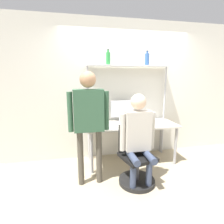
{
  "coord_description": "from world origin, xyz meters",
  "views": [
    {
      "loc": [
        -1.0,
        -2.67,
        1.63
      ],
      "look_at": [
        -0.48,
        -0.14,
        1.1
      ],
      "focal_mm": 28.0,
      "sensor_mm": 36.0,
      "label": 1
    }
  ],
  "objects_px": {
    "bottle_blue": "(147,59)",
    "person_standing": "(89,114)",
    "bottle_green": "(108,58)",
    "laptop": "(129,123)",
    "person_seated": "(138,133)",
    "office_chair": "(136,165)",
    "cell_phone": "(145,126)",
    "monitor": "(123,110)"
  },
  "relations": [
    {
      "from": "person_seated",
      "to": "bottle_green",
      "type": "xyz_separation_m",
      "value": [
        -0.27,
        0.94,
        1.14
      ]
    },
    {
      "from": "laptop",
      "to": "person_standing",
      "type": "bearing_deg",
      "value": -150.39
    },
    {
      "from": "office_chair",
      "to": "bottle_green",
      "type": "height_order",
      "value": "bottle_green"
    },
    {
      "from": "person_standing",
      "to": "bottle_green",
      "type": "distance_m",
      "value": 1.24
    },
    {
      "from": "monitor",
      "to": "person_standing",
      "type": "distance_m",
      "value": 1.07
    },
    {
      "from": "office_chair",
      "to": "laptop",
      "type": "bearing_deg",
      "value": 84.78
    },
    {
      "from": "laptop",
      "to": "bottle_blue",
      "type": "relative_size",
      "value": 1.3
    },
    {
      "from": "cell_phone",
      "to": "office_chair",
      "type": "distance_m",
      "value": 0.76
    },
    {
      "from": "office_chair",
      "to": "person_seated",
      "type": "xyz_separation_m",
      "value": [
        0.01,
        -0.05,
        0.54
      ]
    },
    {
      "from": "cell_phone",
      "to": "office_chair",
      "type": "bearing_deg",
      "value": -123.91
    },
    {
      "from": "person_seated",
      "to": "bottle_green",
      "type": "bearing_deg",
      "value": 106.12
    },
    {
      "from": "bottle_blue",
      "to": "person_seated",
      "type": "bearing_deg",
      "value": -117.16
    },
    {
      "from": "person_seated",
      "to": "bottle_blue",
      "type": "xyz_separation_m",
      "value": [
        0.48,
        0.94,
        1.14
      ]
    },
    {
      "from": "person_standing",
      "to": "laptop",
      "type": "bearing_deg",
      "value": 29.61
    },
    {
      "from": "laptop",
      "to": "bottle_blue",
      "type": "bearing_deg",
      "value": 39.37
    },
    {
      "from": "laptop",
      "to": "office_chair",
      "type": "relative_size",
      "value": 0.39
    },
    {
      "from": "cell_phone",
      "to": "bottle_green",
      "type": "height_order",
      "value": "bottle_green"
    },
    {
      "from": "laptop",
      "to": "office_chair",
      "type": "height_order",
      "value": "laptop"
    },
    {
      "from": "monitor",
      "to": "office_chair",
      "type": "height_order",
      "value": "monitor"
    },
    {
      "from": "cell_phone",
      "to": "person_seated",
      "type": "bearing_deg",
      "value": -120.78
    },
    {
      "from": "cell_phone",
      "to": "bottle_blue",
      "type": "height_order",
      "value": "bottle_blue"
    },
    {
      "from": "person_seated",
      "to": "bottle_green",
      "type": "distance_m",
      "value": 1.5
    },
    {
      "from": "cell_phone",
      "to": "person_standing",
      "type": "height_order",
      "value": "person_standing"
    },
    {
      "from": "person_seated",
      "to": "bottle_blue",
      "type": "distance_m",
      "value": 1.56
    },
    {
      "from": "office_chair",
      "to": "person_seated",
      "type": "relative_size",
      "value": 0.65
    },
    {
      "from": "cell_phone",
      "to": "office_chair",
      "type": "xyz_separation_m",
      "value": [
        -0.33,
        -0.48,
        -0.48
      ]
    },
    {
      "from": "office_chair",
      "to": "person_standing",
      "type": "relative_size",
      "value": 0.53
    },
    {
      "from": "person_seated",
      "to": "laptop",
      "type": "bearing_deg",
      "value": 86.19
    },
    {
      "from": "laptop",
      "to": "office_chair",
      "type": "xyz_separation_m",
      "value": [
        -0.05,
        -0.53,
        -0.54
      ]
    },
    {
      "from": "cell_phone",
      "to": "bottle_blue",
      "type": "xyz_separation_m",
      "value": [
        0.17,
        0.41,
        1.19
      ]
    },
    {
      "from": "cell_phone",
      "to": "bottle_green",
      "type": "bearing_deg",
      "value": 144.8
    },
    {
      "from": "cell_phone",
      "to": "bottle_blue",
      "type": "relative_size",
      "value": 0.55
    },
    {
      "from": "office_chair",
      "to": "bottle_blue",
      "type": "relative_size",
      "value": 3.35
    },
    {
      "from": "monitor",
      "to": "person_standing",
      "type": "height_order",
      "value": "person_standing"
    },
    {
      "from": "monitor",
      "to": "bottle_blue",
      "type": "distance_m",
      "value": 1.08
    },
    {
      "from": "laptop",
      "to": "cell_phone",
      "type": "bearing_deg",
      "value": -10.06
    },
    {
      "from": "laptop",
      "to": "person_seated",
      "type": "relative_size",
      "value": 0.25
    },
    {
      "from": "bottle_blue",
      "to": "person_standing",
      "type": "bearing_deg",
      "value": -146.47
    },
    {
      "from": "laptop",
      "to": "cell_phone",
      "type": "distance_m",
      "value": 0.29
    },
    {
      "from": "office_chair",
      "to": "bottle_green",
      "type": "distance_m",
      "value": 1.92
    },
    {
      "from": "monitor",
      "to": "person_seated",
      "type": "height_order",
      "value": "person_seated"
    },
    {
      "from": "bottle_green",
      "to": "bottle_blue",
      "type": "relative_size",
      "value": 1.01
    }
  ]
}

